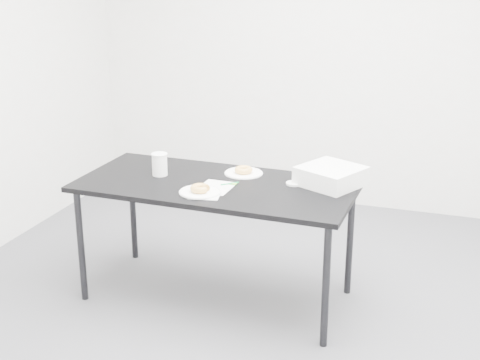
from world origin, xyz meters
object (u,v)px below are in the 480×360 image
(scorecard, at_px, (215,187))
(donut_near, at_px, (200,188))
(plate_far, at_px, (244,173))
(coffee_cup, at_px, (160,164))
(pen, at_px, (230,184))
(plate_near, at_px, (200,192))
(table, at_px, (216,192))
(donut_far, at_px, (244,170))
(bakery_box, at_px, (331,176))

(scorecard, relative_size, donut_near, 2.12)
(plate_far, xyz_separation_m, coffee_cup, (-0.49, -0.20, 0.07))
(pen, bearing_deg, plate_near, -160.55)
(table, xyz_separation_m, pen, (0.09, 0.00, 0.06))
(plate_near, height_order, plate_far, plate_near)
(table, xyz_separation_m, donut_far, (0.10, 0.23, 0.08))
(table, relative_size, pen, 14.81)
(plate_far, xyz_separation_m, bakery_box, (0.57, -0.03, 0.05))
(plate_near, relative_size, plate_far, 1.02)
(scorecard, bearing_deg, donut_near, -110.52)
(coffee_cup, height_order, bakery_box, coffee_cup)
(pen, xyz_separation_m, donut_near, (-0.11, -0.20, 0.02))
(bakery_box, bearing_deg, plate_near, -124.49)
(scorecard, relative_size, bakery_box, 0.74)
(pen, distance_m, coffee_cup, 0.48)
(table, bearing_deg, bakery_box, 18.02)
(scorecard, distance_m, bakery_box, 0.70)
(pen, bearing_deg, coffee_cup, 135.23)
(plate_near, xyz_separation_m, bakery_box, (0.69, 0.40, 0.05))
(bakery_box, bearing_deg, donut_near, -124.49)
(pen, relative_size, plate_far, 0.47)
(plate_far, distance_m, bakery_box, 0.57)
(table, bearing_deg, donut_near, -95.55)
(coffee_cup, bearing_deg, donut_near, -31.74)
(pen, xyz_separation_m, coffee_cup, (-0.48, 0.03, 0.07))
(scorecard, distance_m, donut_near, 0.13)
(table, relative_size, donut_near, 14.60)
(table, bearing_deg, pen, 4.06)
(pen, height_order, bakery_box, bakery_box)
(donut_near, relative_size, bakery_box, 0.35)
(plate_far, relative_size, bakery_box, 0.73)
(donut_near, bearing_deg, scorecard, 68.11)
(coffee_cup, bearing_deg, plate_near, -31.74)
(scorecard, bearing_deg, plate_far, 77.59)
(pen, xyz_separation_m, plate_far, (0.01, 0.23, -0.00))
(plate_near, distance_m, bakery_box, 0.80)
(plate_near, xyz_separation_m, donut_near, (0.00, 0.00, 0.02))
(scorecard, xyz_separation_m, bakery_box, (0.64, 0.27, 0.05))
(table, xyz_separation_m, plate_far, (0.10, 0.23, 0.06))
(bakery_box, bearing_deg, table, -137.63)
(pen, distance_m, donut_near, 0.23)
(scorecard, bearing_deg, pen, 53.24)
(table, height_order, pen, pen)
(bakery_box, bearing_deg, donut_far, -157.37)
(scorecard, xyz_separation_m, coffee_cup, (-0.41, 0.10, 0.07))
(table, xyz_separation_m, scorecard, (0.03, -0.07, 0.06))
(table, bearing_deg, donut_far, 67.74)
(donut_near, bearing_deg, plate_far, 73.84)
(table, relative_size, coffee_cup, 11.85)
(plate_near, bearing_deg, table, 83.20)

